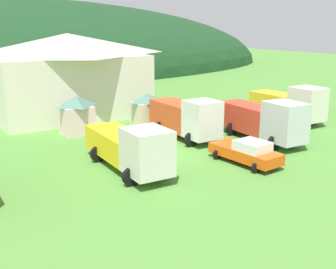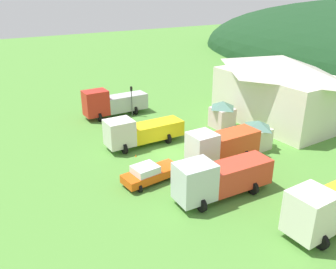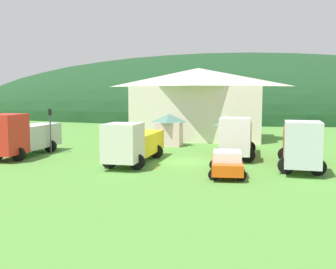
{
  "view_description": "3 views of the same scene",
  "coord_description": "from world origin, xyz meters",
  "px_view_note": "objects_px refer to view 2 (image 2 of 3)",
  "views": [
    {
      "loc": [
        -15.06,
        -23.92,
        9.02
      ],
      "look_at": [
        0.8,
        0.6,
        1.31
      ],
      "focal_mm": 44.9,
      "sensor_mm": 36.0,
      "label": 1
    },
    {
      "loc": [
        26.62,
        -17.32,
        15.41
      ],
      "look_at": [
        -2.18,
        1.13,
        1.05
      ],
      "focal_mm": 37.56,
      "sensor_mm": 36.0,
      "label": 2
    },
    {
      "loc": [
        5.07,
        -30.34,
        5.33
      ],
      "look_at": [
        -2.03,
        4.67,
        1.61
      ],
      "focal_mm": 42.87,
      "sensor_mm": 36.0,
      "label": 3
    }
  ],
  "objects_px": {
    "heavy_rig_white": "(221,145)",
    "traffic_light_west": "(132,98)",
    "flatbed_truck_yellow": "(139,131)",
    "tow_truck_silver": "(219,177)",
    "depot_building": "(279,88)",
    "crane_truck_red": "(112,103)",
    "service_pickup_orange": "(150,173)",
    "heavy_rig_striped": "(328,207)",
    "traffic_cone_mid_row": "(166,134)",
    "play_shed_pink": "(222,114)",
    "traffic_cone_near_pickup": "(136,157)",
    "play_shed_cream": "(257,134)"
  },
  "relations": [
    {
      "from": "heavy_rig_white",
      "to": "service_pickup_orange",
      "type": "distance_m",
      "value": 7.5
    },
    {
      "from": "depot_building",
      "to": "tow_truck_silver",
      "type": "distance_m",
      "value": 19.69
    },
    {
      "from": "depot_building",
      "to": "play_shed_pink",
      "type": "height_order",
      "value": "depot_building"
    },
    {
      "from": "depot_building",
      "to": "crane_truck_red",
      "type": "distance_m",
      "value": 20.75
    },
    {
      "from": "traffic_light_west",
      "to": "heavy_rig_white",
      "type": "bearing_deg",
      "value": 3.66
    },
    {
      "from": "traffic_cone_near_pickup",
      "to": "play_shed_pink",
      "type": "bearing_deg",
      "value": 97.16
    },
    {
      "from": "depot_building",
      "to": "heavy_rig_white",
      "type": "bearing_deg",
      "value": -69.68
    },
    {
      "from": "depot_building",
      "to": "service_pickup_orange",
      "type": "height_order",
      "value": "depot_building"
    },
    {
      "from": "traffic_light_west",
      "to": "traffic_cone_near_pickup",
      "type": "xyz_separation_m",
      "value": [
        10.77,
        -5.17,
        -2.42
      ]
    },
    {
      "from": "flatbed_truck_yellow",
      "to": "heavy_rig_white",
      "type": "distance_m",
      "value": 8.8
    },
    {
      "from": "tow_truck_silver",
      "to": "depot_building",
      "type": "bearing_deg",
      "value": -147.32
    },
    {
      "from": "play_shed_pink",
      "to": "traffic_cone_mid_row",
      "type": "xyz_separation_m",
      "value": [
        -1.68,
        -6.79,
        -1.66
      ]
    },
    {
      "from": "service_pickup_orange",
      "to": "traffic_light_west",
      "type": "relative_size",
      "value": 1.33
    },
    {
      "from": "service_pickup_orange",
      "to": "traffic_light_west",
      "type": "height_order",
      "value": "traffic_light_west"
    },
    {
      "from": "depot_building",
      "to": "traffic_cone_mid_row",
      "type": "relative_size",
      "value": 24.71
    },
    {
      "from": "flatbed_truck_yellow",
      "to": "tow_truck_silver",
      "type": "bearing_deg",
      "value": 94.35
    },
    {
      "from": "traffic_cone_mid_row",
      "to": "crane_truck_red",
      "type": "bearing_deg",
      "value": -163.82
    },
    {
      "from": "play_shed_pink",
      "to": "tow_truck_silver",
      "type": "relative_size",
      "value": 0.38
    },
    {
      "from": "play_shed_cream",
      "to": "play_shed_pink",
      "type": "bearing_deg",
      "value": 173.09
    },
    {
      "from": "play_shed_pink",
      "to": "service_pickup_orange",
      "type": "distance_m",
      "value": 15.1
    },
    {
      "from": "traffic_cone_mid_row",
      "to": "traffic_cone_near_pickup",
      "type": "bearing_deg",
      "value": -59.88
    },
    {
      "from": "service_pickup_orange",
      "to": "traffic_light_west",
      "type": "distance_m",
      "value": 17.06
    },
    {
      "from": "flatbed_truck_yellow",
      "to": "traffic_light_west",
      "type": "distance_m",
      "value": 9.33
    },
    {
      "from": "play_shed_cream",
      "to": "traffic_cone_near_pickup",
      "type": "distance_m",
      "value": 12.64
    },
    {
      "from": "flatbed_truck_yellow",
      "to": "tow_truck_silver",
      "type": "xyz_separation_m",
      "value": [
        12.09,
        0.49,
        0.18
      ]
    },
    {
      "from": "heavy_rig_white",
      "to": "crane_truck_red",
      "type": "bearing_deg",
      "value": -78.5
    },
    {
      "from": "heavy_rig_white",
      "to": "traffic_light_west",
      "type": "xyz_separation_m",
      "value": [
        -16.1,
        -1.03,
        0.65
      ]
    },
    {
      "from": "depot_building",
      "to": "traffic_light_west",
      "type": "xyz_separation_m",
      "value": [
        -11.27,
        -14.08,
        -1.78
      ]
    },
    {
      "from": "depot_building",
      "to": "heavy_rig_striped",
      "type": "bearing_deg",
      "value": -39.52
    },
    {
      "from": "flatbed_truck_yellow",
      "to": "service_pickup_orange",
      "type": "height_order",
      "value": "flatbed_truck_yellow"
    },
    {
      "from": "heavy_rig_striped",
      "to": "traffic_cone_mid_row",
      "type": "distance_m",
      "value": 20.27
    },
    {
      "from": "depot_building",
      "to": "service_pickup_orange",
      "type": "relative_size",
      "value": 2.93
    },
    {
      "from": "heavy_rig_white",
      "to": "service_pickup_orange",
      "type": "bearing_deg",
      "value": -1.75
    },
    {
      "from": "traffic_cone_mid_row",
      "to": "tow_truck_silver",
      "type": "bearing_deg",
      "value": -14.73
    },
    {
      "from": "heavy_rig_striped",
      "to": "traffic_cone_mid_row",
      "type": "height_order",
      "value": "heavy_rig_striped"
    },
    {
      "from": "play_shed_pink",
      "to": "crane_truck_red",
      "type": "height_order",
      "value": "crane_truck_red"
    },
    {
      "from": "play_shed_cream",
      "to": "traffic_cone_mid_row",
      "type": "bearing_deg",
      "value": -143.26
    },
    {
      "from": "heavy_rig_white",
      "to": "heavy_rig_striped",
      "type": "relative_size",
      "value": 0.97
    },
    {
      "from": "crane_truck_red",
      "to": "traffic_cone_mid_row",
      "type": "height_order",
      "value": "crane_truck_red"
    },
    {
      "from": "heavy_rig_white",
      "to": "traffic_cone_mid_row",
      "type": "xyz_separation_m",
      "value": [
        -8.57,
        -0.62,
        -1.78
      ]
    },
    {
      "from": "play_shed_cream",
      "to": "crane_truck_red",
      "type": "distance_m",
      "value": 19.04
    },
    {
      "from": "flatbed_truck_yellow",
      "to": "traffic_cone_near_pickup",
      "type": "xyz_separation_m",
      "value": [
        2.18,
        -1.63,
        -1.6
      ]
    },
    {
      "from": "heavy_rig_striped",
      "to": "traffic_cone_near_pickup",
      "type": "xyz_separation_m",
      "value": [
        -16.96,
        -5.67,
        -1.78
      ]
    },
    {
      "from": "play_shed_pink",
      "to": "heavy_rig_white",
      "type": "height_order",
      "value": "heavy_rig_white"
    },
    {
      "from": "service_pickup_orange",
      "to": "play_shed_pink",
      "type": "bearing_deg",
      "value": -158.82
    },
    {
      "from": "tow_truck_silver",
      "to": "traffic_cone_near_pickup",
      "type": "xyz_separation_m",
      "value": [
        -9.91,
        -2.12,
        -1.79
      ]
    },
    {
      "from": "tow_truck_silver",
      "to": "traffic_cone_mid_row",
      "type": "bearing_deg",
      "value": -100.84
    },
    {
      "from": "play_shed_pink",
      "to": "crane_truck_red",
      "type": "bearing_deg",
      "value": -138.52
    },
    {
      "from": "play_shed_pink",
      "to": "traffic_light_west",
      "type": "relative_size",
      "value": 0.82
    },
    {
      "from": "heavy_rig_white",
      "to": "traffic_light_west",
      "type": "bearing_deg",
      "value": -85.25
    }
  ]
}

